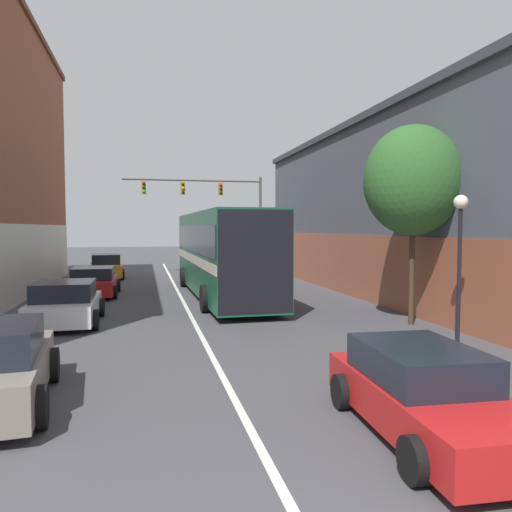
% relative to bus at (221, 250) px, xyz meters
% --- Properties ---
extents(lane_center_line, '(0.14, 46.14, 0.01)m').
position_rel_bus_xyz_m(lane_center_line, '(-1.78, -2.25, -2.06)').
color(lane_center_line, silver).
rests_on(lane_center_line, ground_plane).
extents(building_right_storefront, '(8.71, 27.80, 7.83)m').
position_rel_bus_xyz_m(building_right_storefront, '(9.88, -1.46, 1.97)').
color(building_right_storefront, '#4C515B').
rests_on(building_right_storefront, ground_plane).
extents(bus, '(3.05, 13.04, 3.69)m').
position_rel_bus_xyz_m(bus, '(0.00, 0.00, 0.00)').
color(bus, '#145133').
rests_on(bus, ground_plane).
extents(hatchback_foreground, '(2.02, 4.14, 1.28)m').
position_rel_bus_xyz_m(hatchback_foreground, '(0.69, -15.31, -1.46)').
color(hatchback_foreground, red).
rests_on(hatchback_foreground, ground_plane).
extents(parked_car_left_near, '(2.20, 3.87, 1.37)m').
position_rel_bus_xyz_m(parked_car_left_near, '(-5.77, -5.32, -1.42)').
color(parked_car_left_near, silver).
rests_on(parked_car_left_near, ground_plane).
extents(parked_car_left_mid, '(2.36, 4.69, 1.46)m').
position_rel_bus_xyz_m(parked_car_left_mid, '(-5.64, 9.58, -1.38)').
color(parked_car_left_mid, orange).
rests_on(parked_car_left_mid, ground_plane).
extents(parked_car_left_distant, '(2.16, 4.20, 1.30)m').
position_rel_bus_xyz_m(parked_car_left_distant, '(-5.54, 1.46, -1.45)').
color(parked_car_left_distant, red).
rests_on(parked_car_left_distant, ground_plane).
extents(traffic_signal_gantry, '(9.03, 0.36, 6.42)m').
position_rel_bus_xyz_m(traffic_signal_gantry, '(1.25, 10.80, 2.75)').
color(traffic_signal_gantry, '#514C47').
rests_on(traffic_signal_gantry, ground_plane).
extents(street_lamp, '(0.36, 0.36, 3.88)m').
position_rel_bus_xyz_m(street_lamp, '(4.57, -10.53, 0.42)').
color(street_lamp, black).
rests_on(street_lamp, ground_plane).
extents(street_tree_near, '(3.12, 2.81, 6.23)m').
position_rel_bus_xyz_m(street_tree_near, '(4.87, -7.67, 2.44)').
color(street_tree_near, '#3D2D1E').
rests_on(street_tree_near, ground_plane).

